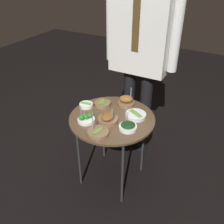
{
  "coord_description": "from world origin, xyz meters",
  "views": [
    {
      "loc": [
        0.8,
        -1.45,
        1.76
      ],
      "look_at": [
        0.0,
        0.0,
        0.71
      ],
      "focal_mm": 40.0,
      "sensor_mm": 36.0,
      "label": 1
    }
  ],
  "objects_px": {
    "serving_cart": "(112,122)",
    "bowl_roast_near_rim": "(108,118)",
    "bowl_roast_front_left": "(126,101)",
    "bowl_asparagus_center": "(103,104)",
    "bowl_asparagus_far_rim": "(136,115)",
    "waiter_figure": "(141,43)",
    "bowl_broccoli_front_center": "(86,119)",
    "bowl_spinach_front_right": "(128,127)",
    "bowl_asparagus_mid_left": "(86,105)",
    "bowl_asparagus_mid_right": "(98,132)"
  },
  "relations": [
    {
      "from": "serving_cart",
      "to": "bowl_asparagus_far_rim",
      "type": "bearing_deg",
      "value": 30.44
    },
    {
      "from": "bowl_roast_near_rim",
      "to": "bowl_asparagus_mid_left",
      "type": "distance_m",
      "value": 0.29
    },
    {
      "from": "serving_cart",
      "to": "waiter_figure",
      "type": "height_order",
      "value": "waiter_figure"
    },
    {
      "from": "bowl_asparagus_far_rim",
      "to": "waiter_figure",
      "type": "height_order",
      "value": "waiter_figure"
    },
    {
      "from": "bowl_asparagus_mid_left",
      "to": "bowl_asparagus_center",
      "type": "relative_size",
      "value": 0.83
    },
    {
      "from": "serving_cart",
      "to": "bowl_roast_front_left",
      "type": "bearing_deg",
      "value": 87.56
    },
    {
      "from": "bowl_roast_near_rim",
      "to": "waiter_figure",
      "type": "bearing_deg",
      "value": 89.52
    },
    {
      "from": "serving_cart",
      "to": "bowl_asparagus_center",
      "type": "xyz_separation_m",
      "value": [
        -0.16,
        0.12,
        0.06
      ]
    },
    {
      "from": "bowl_asparagus_center",
      "to": "bowl_asparagus_mid_right",
      "type": "xyz_separation_m",
      "value": [
        0.18,
        -0.36,
        -0.0
      ]
    },
    {
      "from": "bowl_asparagus_mid_left",
      "to": "bowl_broccoli_front_center",
      "type": "bearing_deg",
      "value": -56.68
    },
    {
      "from": "bowl_asparagus_far_rim",
      "to": "bowl_roast_front_left",
      "type": "bearing_deg",
      "value": 137.8
    },
    {
      "from": "bowl_roast_near_rim",
      "to": "waiter_figure",
      "type": "distance_m",
      "value": 0.71
    },
    {
      "from": "bowl_asparagus_far_rim",
      "to": "waiter_figure",
      "type": "bearing_deg",
      "value": 111.38
    },
    {
      "from": "serving_cart",
      "to": "bowl_broccoli_front_center",
      "type": "relative_size",
      "value": 5.03
    },
    {
      "from": "bowl_asparagus_far_rim",
      "to": "bowl_asparagus_mid_right",
      "type": "bearing_deg",
      "value": -113.85
    },
    {
      "from": "bowl_asparagus_far_rim",
      "to": "bowl_asparagus_mid_left",
      "type": "xyz_separation_m",
      "value": [
        -0.43,
        -0.06,
        -0.0
      ]
    },
    {
      "from": "bowl_asparagus_far_rim",
      "to": "bowl_roast_near_rim",
      "type": "bearing_deg",
      "value": -134.98
    },
    {
      "from": "bowl_roast_near_rim",
      "to": "bowl_asparagus_center",
      "type": "bearing_deg",
      "value": 130.17
    },
    {
      "from": "bowl_roast_front_left",
      "to": "bowl_asparagus_mid_right",
      "type": "relative_size",
      "value": 0.98
    },
    {
      "from": "bowl_spinach_front_right",
      "to": "waiter_figure",
      "type": "distance_m",
      "value": 0.75
    },
    {
      "from": "bowl_asparagus_mid_left",
      "to": "waiter_figure",
      "type": "height_order",
      "value": "waiter_figure"
    },
    {
      "from": "bowl_roast_near_rim",
      "to": "bowl_spinach_front_right",
      "type": "distance_m",
      "value": 0.18
    },
    {
      "from": "serving_cart",
      "to": "bowl_asparagus_mid_right",
      "type": "distance_m",
      "value": 0.24
    },
    {
      "from": "bowl_asparagus_mid_left",
      "to": "bowl_spinach_front_right",
      "type": "distance_m",
      "value": 0.47
    },
    {
      "from": "bowl_roast_front_left",
      "to": "bowl_asparagus_center",
      "type": "bearing_deg",
      "value": -147.56
    },
    {
      "from": "bowl_asparagus_mid_left",
      "to": "bowl_spinach_front_right",
      "type": "relative_size",
      "value": 0.69
    },
    {
      "from": "serving_cart",
      "to": "bowl_spinach_front_right",
      "type": "bearing_deg",
      "value": -24.22
    },
    {
      "from": "bowl_roast_near_rim",
      "to": "bowl_roast_front_left",
      "type": "relative_size",
      "value": 0.95
    },
    {
      "from": "bowl_asparagus_far_rim",
      "to": "bowl_broccoli_front_center",
      "type": "distance_m",
      "value": 0.39
    },
    {
      "from": "bowl_asparagus_far_rim",
      "to": "bowl_asparagus_mid_left",
      "type": "distance_m",
      "value": 0.44
    },
    {
      "from": "bowl_roast_front_left",
      "to": "bowl_roast_near_rim",
      "type": "bearing_deg",
      "value": -91.83
    },
    {
      "from": "bowl_asparagus_far_rim",
      "to": "bowl_asparagus_center",
      "type": "bearing_deg",
      "value": 174.81
    },
    {
      "from": "bowl_asparagus_mid_left",
      "to": "bowl_asparagus_mid_right",
      "type": "height_order",
      "value": "bowl_asparagus_mid_right"
    },
    {
      "from": "bowl_asparagus_mid_left",
      "to": "waiter_figure",
      "type": "xyz_separation_m",
      "value": [
        0.28,
        0.45,
        0.45
      ]
    },
    {
      "from": "bowl_asparagus_mid_right",
      "to": "bowl_asparagus_mid_left",
      "type": "bearing_deg",
      "value": 136.19
    },
    {
      "from": "bowl_asparagus_center",
      "to": "bowl_spinach_front_right",
      "type": "relative_size",
      "value": 0.84
    },
    {
      "from": "bowl_roast_front_left",
      "to": "bowl_spinach_front_right",
      "type": "bearing_deg",
      "value": -61.65
    },
    {
      "from": "bowl_spinach_front_right",
      "to": "bowl_broccoli_front_center",
      "type": "bearing_deg",
      "value": -168.76
    },
    {
      "from": "bowl_asparagus_far_rim",
      "to": "bowl_roast_near_rim",
      "type": "distance_m",
      "value": 0.23
    },
    {
      "from": "bowl_roast_near_rim",
      "to": "bowl_spinach_front_right",
      "type": "xyz_separation_m",
      "value": [
        0.18,
        -0.01,
        -0.01
      ]
    },
    {
      "from": "bowl_broccoli_front_center",
      "to": "bowl_roast_front_left",
      "type": "relative_size",
      "value": 0.81
    },
    {
      "from": "bowl_asparagus_mid_left",
      "to": "bowl_spinach_front_right",
      "type": "xyz_separation_m",
      "value": [
        0.45,
        -0.12,
        0.01
      ]
    },
    {
      "from": "serving_cart",
      "to": "waiter_figure",
      "type": "xyz_separation_m",
      "value": [
        0.01,
        0.49,
        0.51
      ]
    },
    {
      "from": "serving_cart",
      "to": "bowl_roast_near_rim",
      "type": "distance_m",
      "value": 0.1
    },
    {
      "from": "bowl_roast_near_rim",
      "to": "bowl_broccoli_front_center",
      "type": "bearing_deg",
      "value": -152.24
    },
    {
      "from": "bowl_asparagus_mid_right",
      "to": "waiter_figure",
      "type": "bearing_deg",
      "value": 90.79
    },
    {
      "from": "serving_cart",
      "to": "bowl_asparagus_far_rim",
      "type": "distance_m",
      "value": 0.2
    },
    {
      "from": "bowl_asparagus_center",
      "to": "waiter_figure",
      "type": "height_order",
      "value": "waiter_figure"
    },
    {
      "from": "bowl_broccoli_front_center",
      "to": "serving_cart",
      "type": "bearing_deg",
      "value": 44.09
    },
    {
      "from": "bowl_roast_near_rim",
      "to": "bowl_asparagus_far_rim",
      "type": "bearing_deg",
      "value": 45.02
    }
  ]
}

